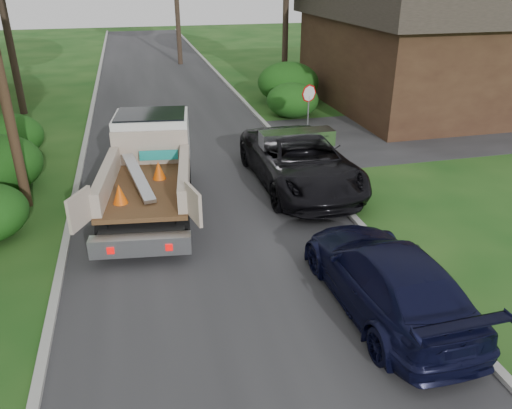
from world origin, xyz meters
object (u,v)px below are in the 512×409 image
Objects in this scene: flatbed_truck at (151,159)px; navy_suv at (386,277)px; house_right at (418,45)px; stop_sign at (309,101)px; black_pickup at (300,161)px.

flatbed_truck reaches higher than navy_suv.
flatbed_truck is (-14.59, -9.41, -1.79)m from house_right.
navy_suv is (-10.04, -16.50, -2.38)m from house_right.
stop_sign is at bearing -147.34° from house_right.
stop_sign is 0.46× the size of navy_suv.
black_pickup is 1.20× the size of navy_suv.
house_right is at bearing 32.66° from stop_sign.
flatbed_truck is (-6.79, -4.41, -0.41)m from stop_sign.
flatbed_truck is 8.45m from navy_suv.
flatbed_truck reaches higher than black_pickup.
house_right is 1.88× the size of flatbed_truck.
flatbed_truck reaches higher than stop_sign.
house_right is 19.46m from navy_suv.
house_right reaches higher than flatbed_truck.
navy_suv is at bearing -49.89° from flatbed_truck.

